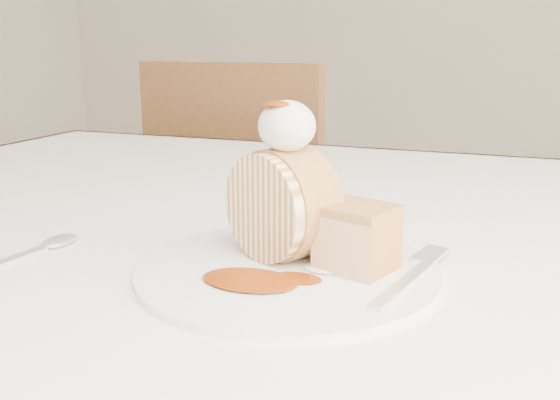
% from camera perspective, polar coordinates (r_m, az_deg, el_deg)
% --- Properties ---
extents(table, '(1.40, 0.90, 0.75)m').
position_cam_1_polar(table, '(0.66, 6.97, -9.53)').
color(table, white).
rests_on(table, ground).
extents(chair_far, '(0.44, 0.44, 0.88)m').
position_cam_1_polar(chair_far, '(1.48, -2.60, -2.23)').
color(chair_far, brown).
rests_on(chair_far, ground).
extents(plate, '(0.30, 0.30, 0.01)m').
position_cam_1_polar(plate, '(0.49, 0.69, -6.46)').
color(plate, white).
rests_on(plate, table).
extents(roulade_slice, '(0.10, 0.08, 0.09)m').
position_cam_1_polar(roulade_slice, '(0.50, 0.13, -0.43)').
color(roulade_slice, '#FFE2B1').
rests_on(roulade_slice, plate).
extents(cake_chunk, '(0.06, 0.06, 0.04)m').
position_cam_1_polar(cake_chunk, '(0.48, 7.05, -3.80)').
color(cake_chunk, '#BC8A47').
rests_on(cake_chunk, plate).
extents(whipped_cream, '(0.05, 0.05, 0.04)m').
position_cam_1_polar(whipped_cream, '(0.48, 0.63, 6.78)').
color(whipped_cream, silver).
rests_on(whipped_cream, roulade_slice).
extents(caramel_drizzle, '(0.02, 0.02, 0.00)m').
position_cam_1_polar(caramel_drizzle, '(0.48, -0.40, 9.36)').
color(caramel_drizzle, '#772904').
rests_on(caramel_drizzle, whipped_cream).
extents(caramel_pool, '(0.08, 0.07, 0.00)m').
position_cam_1_polar(caramel_pool, '(0.46, -2.79, -7.29)').
color(caramel_pool, '#772904').
rests_on(caramel_pool, plate).
extents(fork, '(0.05, 0.14, 0.00)m').
position_cam_1_polar(fork, '(0.46, 11.17, -7.59)').
color(fork, silver).
rests_on(fork, plate).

